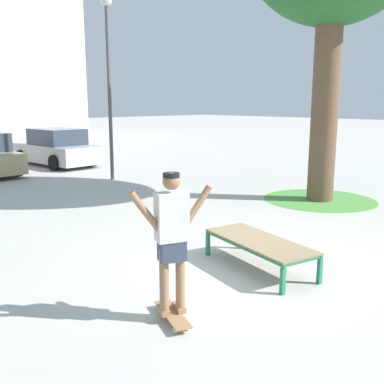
% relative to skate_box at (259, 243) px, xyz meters
% --- Properties ---
extents(ground_plane, '(120.00, 120.00, 0.00)m').
position_rel_skate_box_xyz_m(ground_plane, '(0.18, 0.25, -0.41)').
color(ground_plane, '#B7B5AD').
extents(skate_box, '(1.17, 2.02, 0.46)m').
position_rel_skate_box_xyz_m(skate_box, '(0.00, 0.00, 0.00)').
color(skate_box, '#237A4C').
rests_on(skate_box, ground).
extents(skateboard, '(0.49, 0.82, 0.09)m').
position_rel_skate_box_xyz_m(skateboard, '(-2.10, -0.33, -0.34)').
color(skateboard, '#9E754C').
rests_on(skateboard, ground).
extents(skater, '(0.96, 0.45, 1.69)m').
position_rel_skate_box_xyz_m(skater, '(-2.10, -0.33, 0.66)').
color(skater, '#8E6647').
rests_on(skater, skateboard).
extents(grass_patch_near_right, '(2.93, 2.93, 0.01)m').
position_rel_skate_box_xyz_m(grass_patch_near_right, '(5.15, 1.93, -0.41)').
color(grass_patch_near_right, '#519342').
rests_on(grass_patch_near_right, ground).
extents(car_silver, '(2.10, 4.29, 1.50)m').
position_rel_skate_box_xyz_m(car_silver, '(3.32, 12.88, 0.28)').
color(car_silver, '#B7BABF').
rests_on(car_silver, ground).
extents(light_post, '(0.36, 0.36, 5.83)m').
position_rel_skate_box_xyz_m(light_post, '(2.99, 8.42, 3.41)').
color(light_post, '#4C4C51').
rests_on(light_post, ground).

